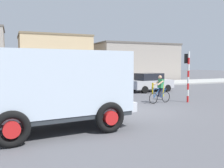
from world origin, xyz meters
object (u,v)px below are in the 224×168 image
bollard_near (163,90)px  bollard_far (153,88)px  cyclist (160,89)px  truck_foreground (56,85)px  car_white_mid (150,82)px  car_far_side (89,83)px  pedestrian_near_kerb (51,83)px  car_red_near (79,87)px  traffic_light_pole (188,69)px

bollard_near → bollard_far: bearing=90.0°
cyclist → bollard_far: size_ratio=1.91×
truck_foreground → car_white_mid: size_ratio=1.34×
cyclist → car_white_mid: 6.14m
cyclist → bollard_near: size_ratio=1.91×
truck_foreground → car_far_side: truck_foreground is taller
pedestrian_near_kerb → bollard_near: bearing=-32.4°
truck_foreground → cyclist: size_ratio=3.25×
pedestrian_near_kerb → cyclist: bearing=-52.7°
car_far_side → bollard_near: bearing=-43.9°
truck_foreground → car_red_near: truck_foreground is taller
pedestrian_near_kerb → bollard_near: size_ratio=1.80×
cyclist → traffic_light_pole: 2.20m
car_white_mid → bollard_far: bearing=-115.2°
bollard_near → car_white_mid: bearing=75.8°
truck_foreground → bollard_near: size_ratio=6.22×
traffic_light_pole → car_far_side: traffic_light_pole is taller
cyclist → car_red_near: size_ratio=0.40×
cyclist → car_red_near: 5.65m
cyclist → car_far_side: 7.18m
car_red_near → traffic_light_pole: bearing=-35.5°
cyclist → car_far_side: cyclist is taller
cyclist → traffic_light_pole: (1.80, -0.35, 1.20)m
traffic_light_pole → cyclist: bearing=169.0°
truck_foreground → pedestrian_near_kerb: truck_foreground is taller
car_red_near → car_white_mid: (6.85, 1.61, 0.00)m
traffic_light_pole → bollard_far: traffic_light_pole is taller
cyclist → car_red_near: bearing=136.7°
truck_foreground → bollard_near: 10.78m
cyclist → car_white_mid: bearing=63.5°
truck_foreground → cyclist: bearing=26.5°
cyclist → car_white_mid: size_ratio=0.41×
bollard_far → traffic_light_pole: bearing=-92.2°
car_white_mid → car_far_side: bearing=166.5°
car_white_mid → pedestrian_near_kerb: size_ratio=2.57×
traffic_light_pole → car_white_mid: 6.05m
traffic_light_pole → pedestrian_near_kerb: size_ratio=1.98×
bollard_near → bollard_far: same height
cyclist → truck_foreground: bearing=-153.5°
pedestrian_near_kerb → bollard_far: bearing=-24.1°
car_far_side → bollard_far: car_far_side is taller
car_red_near → bollard_near: bearing=-13.1°
car_red_near → cyclist: bearing=-43.3°
car_far_side → pedestrian_near_kerb: 3.05m
bollard_far → car_far_side: bearing=147.1°
cyclist → car_far_side: bearing=110.2°
truck_foreground → car_far_side: size_ratio=1.33×
bollard_near → bollard_far: size_ratio=1.00×
cyclist → pedestrian_near_kerb: 9.06m
car_white_mid → bollard_far: 1.84m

